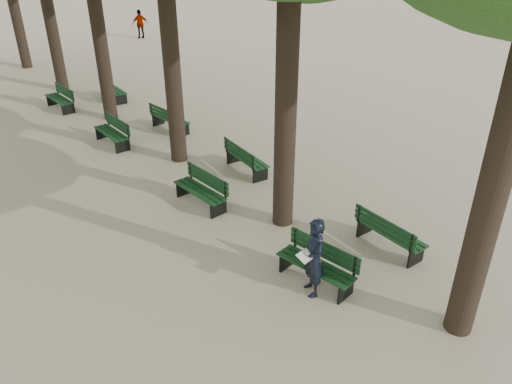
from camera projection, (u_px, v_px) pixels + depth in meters
ground at (328, 307)px, 10.16m from camera, size 120.00×120.00×0.00m
bench_left_0 at (315, 272)px, 10.72m from camera, size 0.80×1.86×0.92m
bench_left_1 at (201, 196)px, 13.65m from camera, size 0.64×1.82×0.92m
bench_left_2 at (112, 137)px, 17.29m from camera, size 0.59×1.81×0.92m
bench_left_3 at (60, 103)px, 20.51m from camera, size 0.61×1.81×0.92m
bench_right_0 at (389, 239)px, 11.83m from camera, size 0.68×1.83×0.92m
bench_right_1 at (247, 164)px, 15.46m from camera, size 0.79×1.86×0.92m
bench_right_2 at (170, 123)px, 18.48m from camera, size 0.70×1.84×0.92m
bench_right_3 at (114, 94)px, 21.61m from camera, size 0.70×1.84×0.92m
man_with_map at (314, 258)px, 10.14m from camera, size 0.74×0.80×1.78m
pedestrian_c at (140, 24)px, 32.40m from camera, size 1.11×0.64×1.79m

